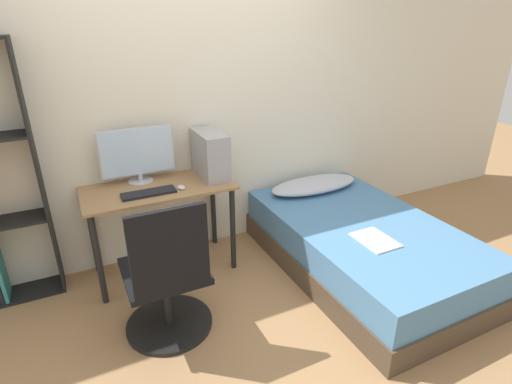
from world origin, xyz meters
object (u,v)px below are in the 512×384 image
bed (361,246)px  keyboard (149,193)px  monitor (138,154)px  office_chair (168,286)px  pc_tower (210,154)px

bed → keyboard: keyboard is taller
monitor → keyboard: 0.35m
keyboard → monitor: bearing=90.5°
bed → monitor: monitor is taller
office_chair → monitor: 1.10m
bed → monitor: bearing=150.7°
office_chair → keyboard: (0.06, 0.63, 0.39)m
keyboard → pc_tower: bearing=16.2°
monitor → keyboard: size_ratio=1.46×
office_chair → pc_tower: bearing=52.7°
office_chair → keyboard: bearing=84.7°
bed → monitor: (-1.56, 0.87, 0.76)m
bed → keyboard: size_ratio=5.00×
bed → keyboard: bearing=159.1°
office_chair → bed: bearing=1.4°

